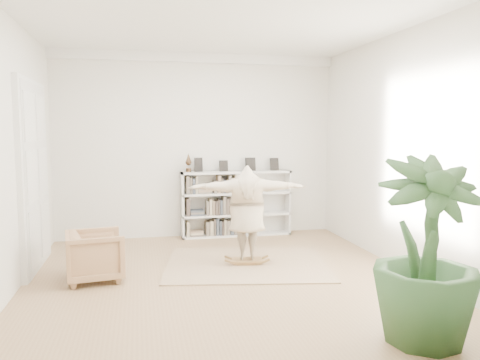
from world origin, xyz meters
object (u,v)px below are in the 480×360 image
at_px(bookshelf, 236,204).
at_px(person, 247,210).
at_px(armchair, 95,256).
at_px(rocker_board, 247,260).
at_px(houseplant, 426,251).

distance_m(bookshelf, person, 2.10).
height_order(armchair, rocker_board, armchair).
bearing_deg(person, bookshelf, -87.18).
bearing_deg(houseplant, rocker_board, 110.18).
height_order(armchair, houseplant, houseplant).
bearing_deg(person, houseplant, 120.03).
distance_m(person, houseplant, 3.21).
height_order(rocker_board, person, person).
distance_m(bookshelf, armchair, 3.47).
xyz_separation_m(rocker_board, houseplant, (1.11, -3.02, 0.87)).
relative_size(bookshelf, person, 1.21).
xyz_separation_m(armchair, houseplant, (3.37, -2.72, 0.58)).
relative_size(bookshelf, armchair, 2.84).
bearing_deg(rocker_board, bookshelf, 92.82).
relative_size(armchair, person, 0.42).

